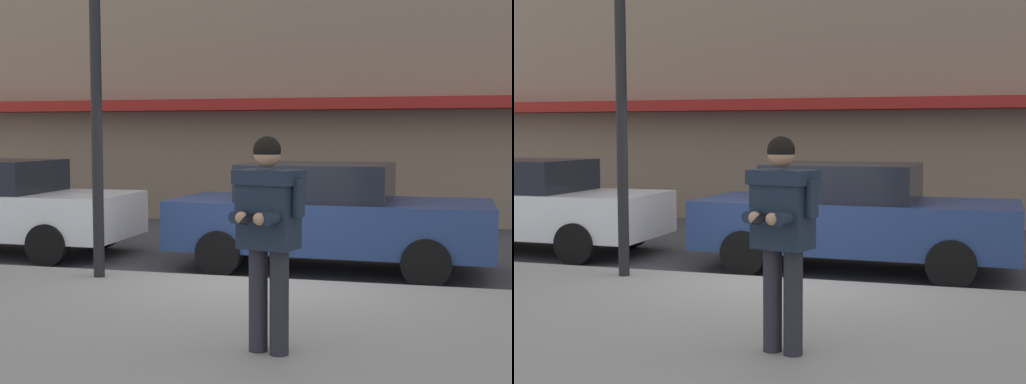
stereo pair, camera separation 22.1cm
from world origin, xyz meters
TOP-DOWN VIEW (x-y plane):
  - ground_plane at (0.00, 0.00)m, footprint 80.00×80.00m
  - sidewalk at (1.00, -2.85)m, footprint 32.00×5.30m
  - curb_paint_line at (1.00, 0.05)m, footprint 28.00×0.12m
  - parked_sedan_mid at (0.64, 1.23)m, footprint 4.56×2.04m
  - man_texting_on_phone at (0.79, -3.24)m, footprint 0.63×0.64m
  - street_lamp_post at (-2.02, -0.65)m, footprint 0.36×0.36m

SIDE VIEW (x-z plane):
  - ground_plane at x=0.00m, z-range 0.00..0.00m
  - curb_paint_line at x=1.00m, z-range 0.00..0.01m
  - sidewalk at x=1.00m, z-range 0.00..0.14m
  - parked_sedan_mid at x=0.64m, z-range 0.02..1.56m
  - man_texting_on_phone at x=0.79m, z-range 0.35..2.15m
  - street_lamp_post at x=-2.02m, z-range 0.70..5.58m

